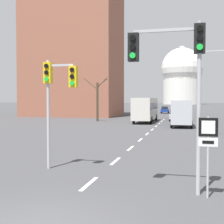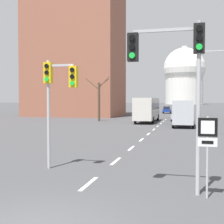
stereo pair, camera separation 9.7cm
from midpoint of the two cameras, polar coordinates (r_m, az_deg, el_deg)
lane_stripe_0 at (r=12.10m, az=-4.05°, el=-12.92°), size 0.16×2.00×0.01m
lane_stripe_1 at (r=16.33m, az=0.87°, el=-8.96°), size 0.16×2.00×0.01m
lane_stripe_2 at (r=20.67m, az=3.69°, el=-6.61°), size 0.16×2.00×0.01m
lane_stripe_3 at (r=25.07m, az=5.51°, el=-5.07°), size 0.16×2.00×0.01m
lane_stripe_4 at (r=29.50m, az=6.78°, el=-3.99°), size 0.16×2.00×0.01m
lane_stripe_5 at (r=33.95m, az=7.71°, el=-3.20°), size 0.16×2.00×0.01m
lane_stripe_6 at (r=38.41m, az=8.43°, el=-2.58°), size 0.16×2.00×0.01m
lane_stripe_7 at (r=42.88m, az=9.00°, el=-2.10°), size 0.16×2.00×0.01m
lane_stripe_8 at (r=47.36m, az=9.46°, el=-1.70°), size 0.16×2.00×0.01m
lane_stripe_9 at (r=51.84m, az=9.84°, el=-1.37°), size 0.16×2.00×0.01m
traffic_signal_near_right at (r=10.72m, az=11.88°, el=8.67°), size 2.55×0.34×5.75m
traffic_signal_near_left at (r=14.46m, az=-9.85°, el=4.56°), size 1.59×0.34×4.99m
route_sign_post at (r=10.45m, az=17.32°, el=-5.32°), size 0.60×0.08×2.64m
sedan_near_left at (r=48.73m, az=11.83°, el=-0.62°), size 1.70×4.14×1.66m
sedan_near_right at (r=54.13m, az=11.89°, el=-0.34°), size 1.90×3.91×1.73m
sedan_mid_centre at (r=76.70m, az=12.09°, el=0.31°), size 1.84×3.80×1.54m
sedan_far_left at (r=77.22m, az=10.03°, el=0.40°), size 1.89×3.98×1.68m
city_bus at (r=45.47m, az=6.51°, el=0.74°), size 2.66×10.80×3.48m
delivery_truck at (r=38.19m, az=12.99°, el=-0.09°), size 2.44×7.20×3.14m
bare_tree_left_near at (r=47.39m, az=-2.32°, el=2.33°), size 3.96×2.21×6.89m
capitol_dome at (r=256.22m, az=13.08°, el=6.41°), size 32.71×32.71×46.20m
apartment_block_left at (r=65.42m, az=-6.56°, el=11.81°), size 18.00×14.00×28.31m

